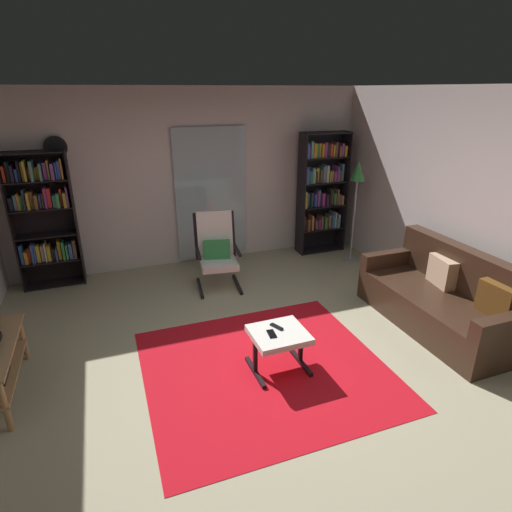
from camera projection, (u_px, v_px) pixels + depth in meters
ground_plane at (260, 362)px, 4.20m from camera, size 7.02×7.02×0.00m
wall_back at (192, 179)px, 6.24m from camera, size 5.60×0.06×2.60m
wall_right at (490, 211)px, 4.59m from camera, size 0.06×6.00×2.60m
glass_door_panel at (211, 195)px, 6.37m from camera, size 1.10×0.01×2.00m
area_rug at (265, 368)px, 4.10m from camera, size 2.29×2.15×0.01m
bookshelf_near_tv at (43, 214)px, 5.52m from camera, size 0.78×0.30×1.83m
bookshelf_near_sofa at (321, 190)px, 6.75m from camera, size 0.78×0.30×1.94m
leather_sofa at (443, 300)px, 4.75m from camera, size 0.83×1.90×0.90m
lounge_armchair at (217, 249)px, 5.67m from camera, size 0.64×0.71×1.02m
ottoman at (279, 338)px, 3.97m from camera, size 0.53×0.49×0.42m
tv_remote at (277, 327)px, 4.01m from camera, size 0.10×0.15×0.02m
cell_phone at (272, 334)px, 3.91m from camera, size 0.08×0.15×0.01m
floor_lamp_by_shelf at (357, 180)px, 6.19m from camera, size 0.22×0.22×1.57m
wall_clock at (56, 147)px, 5.40m from camera, size 0.29×0.03×0.29m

